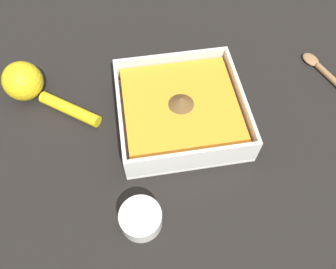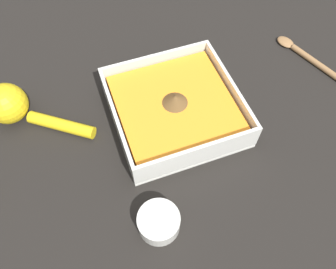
{
  "view_description": "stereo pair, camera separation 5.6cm",
  "coord_description": "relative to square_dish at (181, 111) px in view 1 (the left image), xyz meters",
  "views": [
    {
      "loc": [
        0.34,
        -0.07,
        0.51
      ],
      "look_at": [
        0.04,
        -0.02,
        0.03
      ],
      "focal_mm": 35.0,
      "sensor_mm": 36.0,
      "label": 1
    },
    {
      "loc": [
        0.33,
        -0.12,
        0.51
      ],
      "look_at": [
        0.04,
        -0.02,
        0.03
      ],
      "focal_mm": 35.0,
      "sensor_mm": 36.0,
      "label": 2
    }
  ],
  "objects": [
    {
      "name": "ground_plane",
      "position": [
        0.01,
        -0.01,
        -0.02
      ],
      "size": [
        4.0,
        4.0,
        0.0
      ],
      "primitive_type": "plane",
      "color": "black"
    },
    {
      "name": "square_dish",
      "position": [
        0.0,
        0.0,
        0.0
      ],
      "size": [
        0.22,
        0.22,
        0.06
      ],
      "color": "silver",
      "rests_on": "ground_plane"
    },
    {
      "name": "spice_bowl",
      "position": [
        0.19,
        -0.1,
        -0.01
      ],
      "size": [
        0.07,
        0.07,
        0.03
      ],
      "color": "silver",
      "rests_on": "ground_plane"
    },
    {
      "name": "lemon_squeezer",
      "position": [
        -0.1,
        -0.27,
        0.01
      ],
      "size": [
        0.14,
        0.18,
        0.07
      ],
      "rotation": [
        0.0,
        0.0,
        4.07
      ],
      "color": "yellow",
      "rests_on": "ground_plane"
    },
    {
      "name": "wooden_spoon",
      "position": [
        -0.04,
        0.32,
        -0.02
      ],
      "size": [
        0.19,
        0.08,
        0.01
      ],
      "rotation": [
        0.0,
        0.0,
        3.47
      ],
      "color": "olive",
      "rests_on": "ground_plane"
    }
  ]
}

